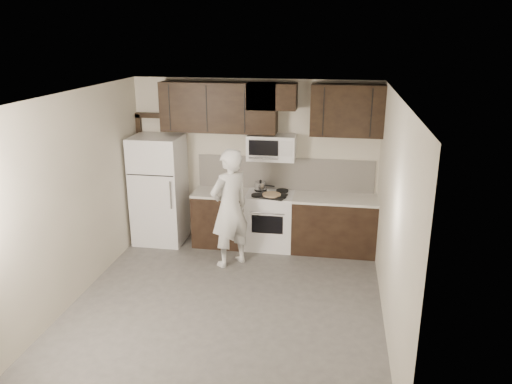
% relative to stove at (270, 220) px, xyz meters
% --- Properties ---
extents(floor, '(4.50, 4.50, 0.00)m').
position_rel_stove_xyz_m(floor, '(-0.30, -1.94, -0.46)').
color(floor, '#514F4C').
rests_on(floor, ground).
extents(back_wall, '(4.00, 0.00, 4.00)m').
position_rel_stove_xyz_m(back_wall, '(-0.30, 0.31, 0.89)').
color(back_wall, '#BBB49F').
rests_on(back_wall, ground).
extents(ceiling, '(4.50, 4.50, 0.00)m').
position_rel_stove_xyz_m(ceiling, '(-0.30, -1.94, 2.24)').
color(ceiling, white).
rests_on(ceiling, back_wall).
extents(counter_run, '(2.95, 0.64, 0.91)m').
position_rel_stove_xyz_m(counter_run, '(0.30, 0.00, -0.00)').
color(counter_run, black).
rests_on(counter_run, floor).
extents(stove, '(0.76, 0.66, 0.94)m').
position_rel_stove_xyz_m(stove, '(0.00, 0.00, 0.00)').
color(stove, white).
rests_on(stove, floor).
extents(backsplash, '(2.90, 0.02, 0.54)m').
position_rel_stove_xyz_m(backsplash, '(0.20, 0.30, 0.72)').
color(backsplash, silver).
rests_on(backsplash, counter_run).
extents(upper_cabinets, '(3.48, 0.35, 0.78)m').
position_rel_stove_xyz_m(upper_cabinets, '(-0.09, 0.14, 1.82)').
color(upper_cabinets, black).
rests_on(upper_cabinets, back_wall).
extents(microwave, '(0.76, 0.42, 0.40)m').
position_rel_stove_xyz_m(microwave, '(-0.00, 0.12, 1.19)').
color(microwave, white).
rests_on(microwave, upper_cabinets).
extents(refrigerator, '(0.80, 0.76, 1.80)m').
position_rel_stove_xyz_m(refrigerator, '(-1.85, -0.05, 0.44)').
color(refrigerator, white).
rests_on(refrigerator, floor).
extents(door_trim, '(0.50, 0.08, 2.12)m').
position_rel_stove_xyz_m(door_trim, '(-2.22, 0.27, 0.79)').
color(door_trim, black).
rests_on(door_trim, floor).
extents(saucepan, '(0.33, 0.19, 0.18)m').
position_rel_stove_xyz_m(saucepan, '(-0.18, 0.15, 0.53)').
color(saucepan, silver).
rests_on(saucepan, stove).
extents(baking_tray, '(0.50, 0.41, 0.02)m').
position_rel_stove_xyz_m(baking_tray, '(0.04, -0.13, 0.46)').
color(baking_tray, black).
rests_on(baking_tray, counter_run).
extents(pizza, '(0.35, 0.35, 0.02)m').
position_rel_stove_xyz_m(pizza, '(0.04, -0.13, 0.48)').
color(pizza, '#CAB687').
rests_on(pizza, baking_tray).
extents(person, '(0.76, 0.78, 1.81)m').
position_rel_stove_xyz_m(person, '(-0.50, -0.76, 0.44)').
color(person, white).
rests_on(person, floor).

